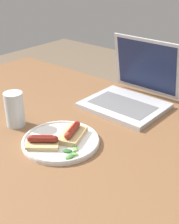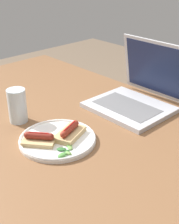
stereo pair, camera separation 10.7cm
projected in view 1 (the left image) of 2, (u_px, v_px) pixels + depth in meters
name	position (u px, v px, depth m)	size (l,w,h in m)	color
desk	(65.00, 137.00, 1.16)	(1.48, 0.88, 0.72)	brown
laptop	(131.00, 94.00, 1.25)	(0.30, 0.30, 0.25)	#B7B7BC
plate	(61.00, 141.00, 1.01)	(0.25, 0.25, 0.02)	white
sausage_toast_left	(43.00, 142.00, 0.97)	(0.12, 0.12, 0.04)	tan
sausage_toast_middle	(73.00, 133.00, 1.01)	(0.10, 0.13, 0.04)	tan
salad_pile	(72.00, 152.00, 0.94)	(0.06, 0.08, 0.01)	#2D662D
drinking_glass	(15.00, 109.00, 1.09)	(0.07, 0.07, 0.12)	silver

